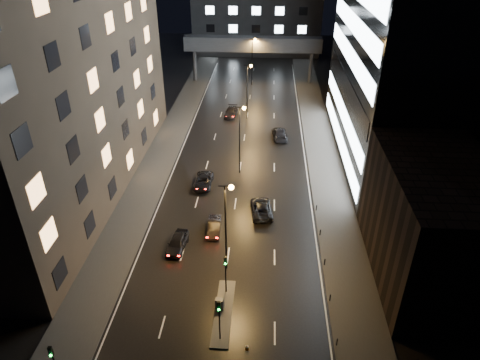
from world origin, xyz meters
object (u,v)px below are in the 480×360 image
(car_away_d, at_px, (231,112))
(car_toward_a, at_px, (261,208))
(car_away_b, at_px, (214,227))
(utility_cabinet, at_px, (220,304))
(car_toward_b, at_px, (279,134))
(car_away_c, at_px, (203,181))
(car_away_a, at_px, (177,243))

(car_away_d, bearing_deg, car_toward_a, -74.10)
(car_away_b, bearing_deg, utility_cabinet, -82.57)
(car_away_b, relative_size, car_toward_a, 0.78)
(car_away_d, height_order, car_toward_a, car_toward_a)
(car_away_d, xyz_separation_m, car_toward_b, (8.92, -9.10, 0.07))
(car_away_c, relative_size, car_toward_b, 0.90)
(car_toward_a, height_order, utility_cabinet, car_toward_a)
(car_toward_a, bearing_deg, car_away_d, -85.30)
(utility_cabinet, bearing_deg, car_away_a, 131.04)
(car_away_a, bearing_deg, car_toward_b, 74.26)
(car_toward_b, relative_size, utility_cabinet, 4.84)
(car_away_c, relative_size, car_toward_a, 0.93)
(car_away_d, bearing_deg, utility_cabinet, -82.16)
(car_away_b, xyz_separation_m, car_away_c, (-2.69, 10.08, 0.01))
(car_away_d, distance_m, utility_cabinet, 47.04)
(car_away_a, relative_size, car_away_c, 0.89)
(car_toward_a, bearing_deg, car_away_c, -43.75)
(car_toward_b, height_order, utility_cabinet, car_toward_b)
(car_away_b, relative_size, utility_cabinet, 3.65)
(car_away_d, bearing_deg, car_away_a, -89.65)
(car_away_c, bearing_deg, car_toward_a, -36.44)
(car_away_a, distance_m, car_toward_b, 31.63)
(car_away_c, bearing_deg, car_toward_b, 57.03)
(car_away_a, bearing_deg, car_toward_a, 44.77)
(car_away_b, height_order, car_toward_b, car_toward_b)
(car_away_a, bearing_deg, car_away_c, 91.44)
(car_away_b, distance_m, car_toward_b, 27.29)
(car_away_b, bearing_deg, car_away_d, 89.95)
(car_toward_b, bearing_deg, utility_cabinet, 75.63)
(car_away_d, xyz_separation_m, car_toward_a, (6.44, -31.19, 0.01))
(car_away_a, relative_size, car_away_b, 1.07)
(car_away_a, height_order, car_away_d, car_away_a)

